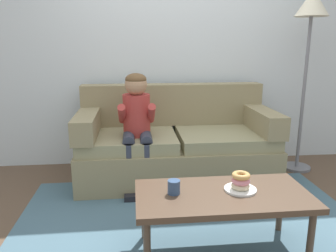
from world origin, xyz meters
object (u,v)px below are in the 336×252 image
(donut, at_px, (240,186))
(mug, at_px, (174,187))
(floor_lamp, at_px, (311,23))
(couch, at_px, (176,145))
(toy_controller, at_px, (264,202))
(person_child, at_px, (137,120))
(coffee_table, at_px, (223,199))

(donut, relative_size, mug, 1.33)
(donut, distance_m, floor_lamp, 2.11)
(couch, distance_m, floor_lamp, 1.85)
(toy_controller, distance_m, floor_lamp, 1.88)
(mug, bearing_deg, donut, 0.24)
(couch, height_order, person_child, person_child)
(coffee_table, bearing_deg, toy_controller, 48.24)
(donut, bearing_deg, toy_controller, 54.04)
(donut, height_order, toy_controller, donut)
(coffee_table, bearing_deg, mug, 175.84)
(person_child, distance_m, toy_controller, 1.37)
(couch, height_order, mug, couch)
(coffee_table, distance_m, toy_controller, 0.91)
(person_child, relative_size, donut, 9.18)
(person_child, xyz_separation_m, toy_controller, (1.09, -0.52, -0.65))
(couch, bearing_deg, floor_lamp, 3.23)
(donut, bearing_deg, floor_lamp, 51.20)
(mug, bearing_deg, floor_lamp, 41.90)
(toy_controller, bearing_deg, coffee_table, -129.84)
(donut, bearing_deg, couch, 100.86)
(coffee_table, distance_m, mug, 0.33)
(couch, height_order, coffee_table, couch)
(person_child, xyz_separation_m, floor_lamp, (1.78, 0.28, 0.90))
(toy_controller, bearing_deg, couch, 135.24)
(mug, xyz_separation_m, floor_lamp, (1.57, 1.40, 1.09))
(couch, bearing_deg, donut, -79.14)
(person_child, bearing_deg, mug, -79.12)
(couch, bearing_deg, person_child, -152.57)
(toy_controller, height_order, floor_lamp, floor_lamp)
(mug, height_order, floor_lamp, floor_lamp)
(coffee_table, height_order, mug, mug)
(floor_lamp, bearing_deg, person_child, -170.91)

